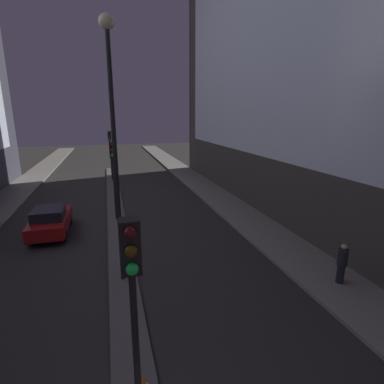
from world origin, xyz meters
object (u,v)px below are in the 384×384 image
Objects in this scene: traffic_light_near at (133,293)px; traffic_light_far at (110,145)px; traffic_light_mid at (113,164)px; car_left_lane at (50,221)px; street_lamp at (113,118)px; pedestrian_on_right_sidewalk at (342,263)px.

traffic_light_far is (0.00, 25.45, 0.00)m from traffic_light_near.
traffic_light_far is at bearing 90.00° from traffic_light_near.
car_left_lane is (-3.50, -1.18, -2.77)m from traffic_light_mid.
traffic_light_near is 0.50× the size of street_lamp.
traffic_light_mid is 0.50× the size of street_lamp.
car_left_lane is 2.57× the size of pedestrian_on_right_sidewalk.
car_left_lane is (-3.50, 12.39, -2.77)m from traffic_light_near.
traffic_light_near is at bearing -90.00° from traffic_light_mid.
street_lamp is at bearing 90.00° from traffic_light_near.
street_lamp reaches higher than pedestrian_on_right_sidewalk.
traffic_light_mid is 1.00× the size of traffic_light_far.
street_lamp is (0.00, -18.99, 2.68)m from traffic_light_far.
street_lamp reaches higher than traffic_light_mid.
traffic_light_mid is at bearing 90.00° from street_lamp.
traffic_light_far is at bearing 75.01° from car_left_lane.
traffic_light_near is at bearing -74.24° from car_left_lane.
car_left_lane is at bearing 105.76° from traffic_light_near.
street_lamp is (0.00, -7.11, 2.68)m from traffic_light_mid.
traffic_light_near is 25.45m from traffic_light_far.
traffic_light_mid is 12.78m from pedestrian_on_right_sidewalk.
traffic_light_near is 6.99m from street_lamp.
traffic_light_near is 1.16× the size of car_left_lane.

